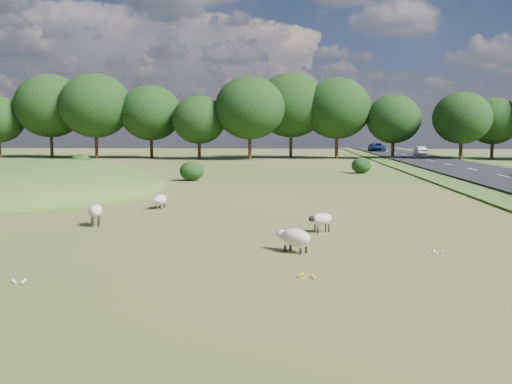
% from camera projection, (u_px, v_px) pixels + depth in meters
% --- Properties ---
extents(ground, '(160.00, 160.00, 0.00)m').
position_uv_depth(ground, '(243.00, 182.00, 41.63)').
color(ground, '#31541A').
rests_on(ground, ground).
extents(mound, '(16.00, 20.00, 4.00)m').
position_uv_depth(mound, '(34.00, 193.00, 34.49)').
color(mound, '#33561E').
rests_on(mound, ground).
extents(road, '(8.00, 150.00, 0.25)m').
position_uv_depth(road, '(479.00, 172.00, 50.21)').
color(road, black).
rests_on(road, ground).
extents(treeline, '(96.28, 14.66, 11.70)m').
position_uv_depth(treeline, '(259.00, 110.00, 76.16)').
color(treeline, black).
rests_on(treeline, ground).
extents(shrubs, '(27.77, 11.88, 1.58)m').
position_uv_depth(shrubs, '(193.00, 166.00, 49.06)').
color(shrubs, black).
rests_on(shrubs, ground).
extents(sheep_0, '(0.78, 1.25, 0.86)m').
position_uv_depth(sheep_0, '(95.00, 211.00, 22.33)').
color(sheep_0, beige).
rests_on(sheep_0, ground).
extents(sheep_1, '(0.63, 1.21, 0.68)m').
position_uv_depth(sheep_1, '(160.00, 200.00, 27.44)').
color(sheep_1, beige).
rests_on(sheep_1, ground).
extents(sheep_2, '(1.01, 0.80, 0.72)m').
position_uv_depth(sheep_2, '(321.00, 219.00, 20.92)').
color(sheep_2, beige).
rests_on(sheep_2, ground).
extents(sheep_3, '(1.25, 1.13, 0.74)m').
position_uv_depth(sheep_3, '(295.00, 237.00, 17.51)').
color(sheep_3, beige).
rests_on(sheep_3, ground).
extents(car_1, '(1.30, 3.73, 1.23)m').
position_uv_depth(car_1, '(420.00, 151.00, 82.36)').
color(car_1, silver).
rests_on(car_1, road).
extents(car_5, '(2.46, 5.33, 1.48)m').
position_uv_depth(car_5, '(377.00, 147.00, 99.09)').
color(car_5, navy).
rests_on(car_5, road).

